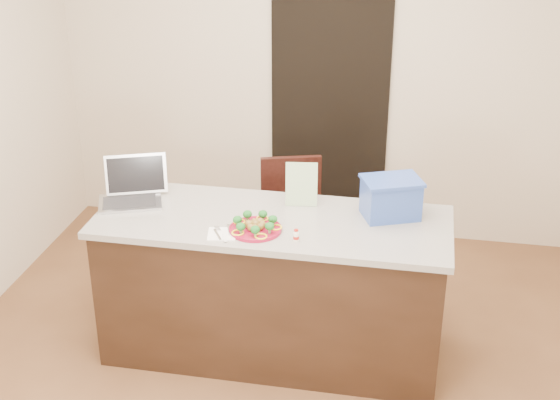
% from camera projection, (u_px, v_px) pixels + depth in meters
% --- Properties ---
extents(ground, '(4.00, 4.00, 0.00)m').
position_uv_depth(ground, '(265.00, 374.00, 4.67)').
color(ground, brown).
rests_on(ground, ground).
extents(room_shell, '(4.00, 4.00, 4.00)m').
position_uv_depth(room_shell, '(262.00, 118.00, 3.98)').
color(room_shell, white).
rests_on(room_shell, ground).
extents(doorway, '(0.90, 0.02, 2.00)m').
position_uv_depth(doorway, '(329.00, 112.00, 5.99)').
color(doorway, black).
rests_on(doorway, ground).
extents(island, '(2.06, 0.76, 0.92)m').
position_uv_depth(island, '(272.00, 287.00, 4.69)').
color(island, black).
rests_on(island, ground).
extents(plate, '(0.30, 0.30, 0.02)m').
position_uv_depth(plate, '(255.00, 229.00, 4.36)').
color(plate, maroon).
rests_on(plate, island).
extents(meatballs, '(0.12, 0.12, 0.04)m').
position_uv_depth(meatballs, '(256.00, 225.00, 4.35)').
color(meatballs, olive).
rests_on(meatballs, plate).
extents(broccoli, '(0.25, 0.25, 0.04)m').
position_uv_depth(broccoli, '(255.00, 221.00, 4.34)').
color(broccoli, '#16531C').
rests_on(broccoli, plate).
extents(pepper_rings, '(0.29, 0.29, 0.01)m').
position_uv_depth(pepper_rings, '(255.00, 227.00, 4.36)').
color(pepper_rings, yellow).
rests_on(pepper_rings, plate).
extents(napkin, '(0.18, 0.18, 0.01)m').
position_uv_depth(napkin, '(222.00, 234.00, 4.32)').
color(napkin, white).
rests_on(napkin, island).
extents(fork, '(0.08, 0.16, 0.00)m').
position_uv_depth(fork, '(219.00, 232.00, 4.33)').
color(fork, '#BABBBF').
rests_on(fork, napkin).
extents(knife, '(0.06, 0.21, 0.01)m').
position_uv_depth(knife, '(226.00, 235.00, 4.30)').
color(knife, white).
rests_on(knife, napkin).
extents(yogurt_bottle, '(0.03, 0.03, 0.07)m').
position_uv_depth(yogurt_bottle, '(296.00, 236.00, 4.24)').
color(yogurt_bottle, white).
rests_on(yogurt_bottle, island).
extents(laptop, '(0.44, 0.41, 0.26)m').
position_uv_depth(laptop, '(133.00, 189.00, 4.71)').
color(laptop, '#AAAAAF').
rests_on(laptop, island).
extents(leaflet, '(0.19, 0.07, 0.27)m').
position_uv_depth(leaflet, '(301.00, 184.00, 4.61)').
color(leaflet, white).
rests_on(leaflet, island).
extents(blue_box, '(0.39, 0.34, 0.24)m').
position_uv_depth(blue_box, '(391.00, 198.00, 4.48)').
color(blue_box, '#2E4DA7').
rests_on(blue_box, island).
extents(chair, '(0.52, 0.53, 0.94)m').
position_uv_depth(chair, '(288.00, 217.00, 5.38)').
color(chair, black).
rests_on(chair, ground).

